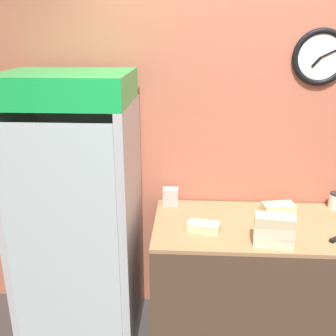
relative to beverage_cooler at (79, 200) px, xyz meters
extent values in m
cube|color=#B7664C|center=(1.26, 0.36, 0.32)|extent=(5.20, 0.06, 2.70)
torus|color=black|center=(1.58, 0.32, 0.92)|extent=(0.37, 0.04, 0.37)
cylinder|color=white|center=(1.58, 0.32, 0.92)|extent=(0.30, 0.01, 0.30)
cube|color=black|center=(1.55, 0.31, 0.89)|extent=(0.06, 0.01, 0.07)
cube|color=black|center=(1.63, 0.31, 0.94)|extent=(0.12, 0.01, 0.07)
cube|color=#4C3828|center=(1.26, -0.04, -0.59)|extent=(1.49, 0.72, 0.89)
cube|color=#9E754C|center=(1.26, -0.04, -0.13)|extent=(1.49, 0.72, 0.02)
cube|color=#B2B7BC|center=(0.00, 0.29, -0.18)|extent=(0.77, 0.04, 1.71)
cube|color=#B2B7BC|center=(-0.36, -0.04, -0.18)|extent=(0.05, 0.71, 1.71)
cube|color=#B2B7BC|center=(0.36, -0.04, -0.18)|extent=(0.05, 0.71, 1.71)
cube|color=#B2B7BC|center=(0.00, -0.04, -1.01)|extent=(0.77, 0.71, 0.05)
cube|color=white|center=(0.00, 0.27, -0.18)|extent=(0.67, 0.02, 1.61)
cube|color=silver|center=(0.00, -0.41, -0.18)|extent=(0.67, 0.01, 1.61)
cube|color=green|center=(0.00, -0.08, 0.76)|extent=(0.77, 0.64, 0.18)
cube|color=silver|center=(0.00, -0.06, -0.63)|extent=(0.65, 0.59, 0.01)
cube|color=silver|center=(0.00, -0.06, -0.32)|extent=(0.65, 0.59, 0.01)
cube|color=silver|center=(0.00, -0.06, -0.02)|extent=(0.65, 0.59, 0.01)
cube|color=silver|center=(0.00, -0.06, 0.29)|extent=(0.65, 0.59, 0.01)
cylinder|color=orange|center=(0.26, -0.32, 0.37)|extent=(0.07, 0.07, 0.16)
cylinder|color=orange|center=(0.26, -0.32, 0.49)|extent=(0.03, 0.03, 0.07)
cylinder|color=#B2231E|center=(-0.21, -0.32, -0.54)|extent=(0.07, 0.07, 0.17)
cylinder|color=#B2231E|center=(-0.21, -0.32, -0.42)|extent=(0.03, 0.03, 0.07)
cylinder|color=#5B2D19|center=(-0.07, -0.31, 0.05)|extent=(0.08, 0.08, 0.13)
cylinder|color=#5B2D19|center=(-0.07, -0.31, 0.15)|extent=(0.03, 0.03, 0.06)
cylinder|color=#B2BCCC|center=(0.21, -0.32, -0.57)|extent=(0.06, 0.06, 0.11)
cylinder|color=#B2BCCC|center=(0.21, -0.32, -0.48)|extent=(0.02, 0.02, 0.05)
cylinder|color=#2D6B38|center=(0.00, -0.32, 0.37)|extent=(0.06, 0.06, 0.15)
cylinder|color=#2D6B38|center=(0.00, -0.32, 0.48)|extent=(0.02, 0.02, 0.06)
cylinder|color=navy|center=(0.21, -0.32, 0.06)|extent=(0.06, 0.06, 0.14)
cylinder|color=navy|center=(0.21, -0.32, 0.15)|extent=(0.03, 0.03, 0.06)
cylinder|color=orange|center=(-0.18, -0.32, -0.25)|extent=(0.06, 0.06, 0.14)
cylinder|color=orange|center=(-0.18, -0.32, -0.14)|extent=(0.02, 0.02, 0.06)
cylinder|color=#B2BCCC|center=(0.07, -0.31, 0.06)|extent=(0.08, 0.08, 0.15)
cylinder|color=#B2BCCC|center=(0.07, -0.31, 0.16)|extent=(0.03, 0.03, 0.06)
cylinder|color=#B2231E|center=(-0.01, -0.32, -0.25)|extent=(0.06, 0.06, 0.13)
cylinder|color=#B2231E|center=(-0.01, -0.32, -0.16)|extent=(0.02, 0.02, 0.05)
cylinder|color=navy|center=(-0.05, -0.31, -0.56)|extent=(0.08, 0.08, 0.12)
cylinder|color=navy|center=(-0.05, -0.31, -0.48)|extent=(0.03, 0.03, 0.05)
cube|color=beige|center=(1.24, -0.30, -0.09)|extent=(0.24, 0.14, 0.06)
cube|color=beige|center=(1.24, -0.30, -0.03)|extent=(0.24, 0.14, 0.06)
cube|color=beige|center=(1.24, -0.30, 0.04)|extent=(0.24, 0.14, 0.06)
cube|color=beige|center=(0.83, -0.16, -0.09)|extent=(0.21, 0.13, 0.06)
cube|color=beige|center=(1.36, 0.14, -0.09)|extent=(0.23, 0.15, 0.07)
cylinder|color=silver|center=(1.78, 0.24, -0.07)|extent=(0.10, 0.10, 0.10)
cube|color=#B7B2AD|center=(0.60, 0.24, -0.06)|extent=(0.11, 0.09, 0.12)
camera|label=1|loc=(0.73, -2.38, 1.07)|focal=42.00mm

